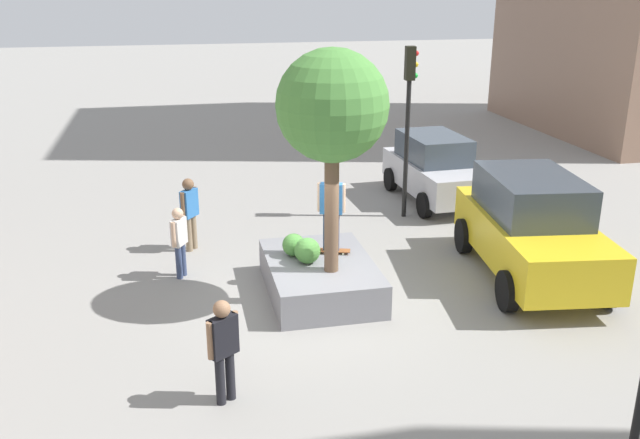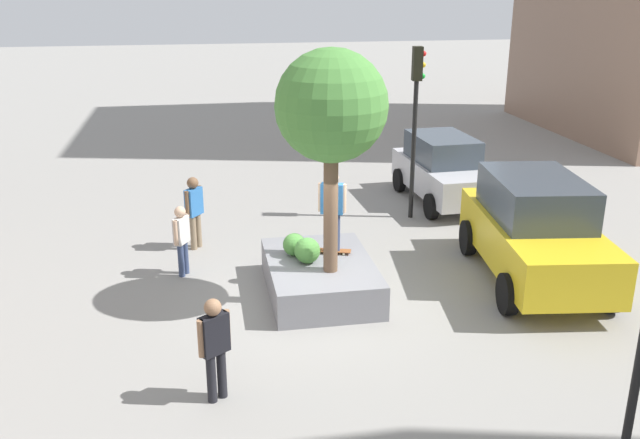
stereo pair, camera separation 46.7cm
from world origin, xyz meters
TOP-DOWN VIEW (x-y plane):
  - ground_plane at (0.00, 0.00)m, footprint 120.00×120.00m
  - planter_ledge at (-0.57, -0.00)m, footprint 3.03×2.12m
  - plaza_tree at (-0.07, 0.12)m, footprint 2.10×2.10m
  - boxwood_shrub at (-0.98, -0.47)m, footprint 0.47×0.47m
  - hedge_clump at (-0.54, -0.27)m, footprint 0.53×0.53m
  - skateboard at (-0.94, 0.32)m, footprint 0.43×0.83m
  - skateboarder at (-0.94, 0.32)m, footprint 0.34×0.55m
  - sedan_parked at (-6.04, 4.57)m, footprint 4.20×2.09m
  - taxi_cab at (-0.47, 4.60)m, footprint 5.02×2.74m
  - traffic_light_median at (-4.84, 3.28)m, footprint 0.30×0.35m
  - bystander_watching at (-3.56, -2.50)m, footprint 0.50×0.45m
  - pedestrian_crossing at (-1.98, -2.78)m, footprint 0.48×0.36m
  - passerby_with_bag at (2.93, -2.23)m, footprint 0.41×0.49m

SIDE VIEW (x-z plane):
  - ground_plane at x=0.00m, z-range 0.00..0.00m
  - planter_ledge at x=-0.57m, z-range 0.00..0.70m
  - skateboard at x=-0.94m, z-range 0.72..0.79m
  - pedestrian_crossing at x=-1.98m, z-range 0.12..1.70m
  - boxwood_shrub at x=-0.98m, z-range 0.70..1.17m
  - hedge_clump at x=-0.54m, z-range 0.70..1.23m
  - sedan_parked at x=-6.04m, z-range 0.02..1.94m
  - passerby_with_bag at x=2.93m, z-range 0.13..1.83m
  - bystander_watching at x=-3.56m, z-range 0.14..1.91m
  - taxi_cab at x=-0.47m, z-range 0.02..2.25m
  - skateboarder at x=-0.94m, z-range 0.90..2.62m
  - traffic_light_median at x=-4.84m, z-range 0.82..5.37m
  - plaza_tree at x=-0.07m, z-range 1.76..6.07m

